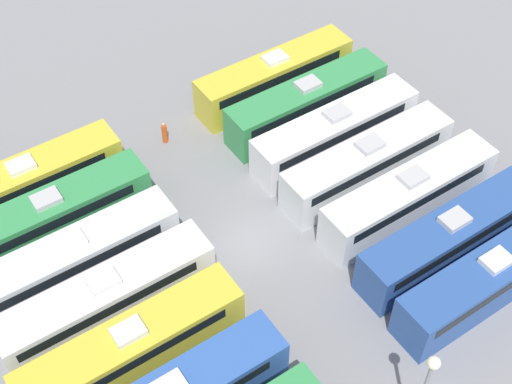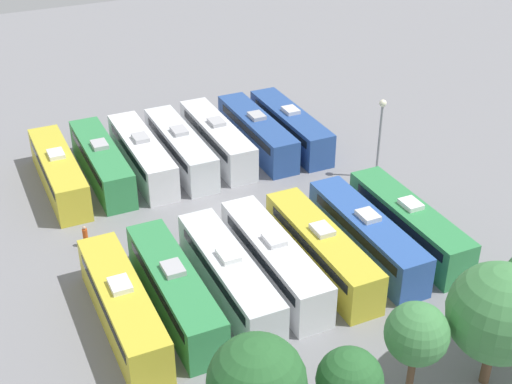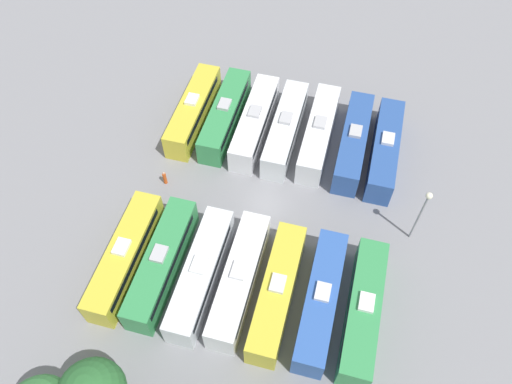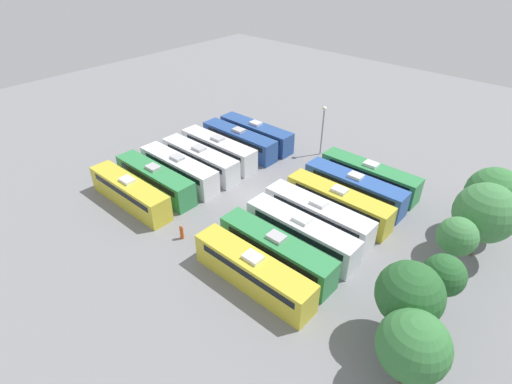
% 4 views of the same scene
% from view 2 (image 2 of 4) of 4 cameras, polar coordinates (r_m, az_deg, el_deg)
% --- Properties ---
extents(ground_plane, '(124.59, 124.59, 0.00)m').
position_cam_2_polar(ground_plane, '(54.66, -2.67, -1.84)').
color(ground_plane, gray).
extents(bus_0, '(2.54, 11.96, 3.38)m').
position_cam_2_polar(bus_0, '(64.83, 2.78, 5.29)').
color(bus_0, '#284C93').
rests_on(bus_0, ground_plane).
extents(bus_1, '(2.54, 11.96, 3.38)m').
position_cam_2_polar(bus_1, '(63.65, 0.07, 4.83)').
color(bus_1, '#284C93').
rests_on(bus_1, ground_plane).
extents(bus_2, '(2.54, 11.96, 3.38)m').
position_cam_2_polar(bus_2, '(62.57, -3.12, 4.31)').
color(bus_2, silver).
rests_on(bus_2, ground_plane).
extents(bus_3, '(2.54, 11.96, 3.38)m').
position_cam_2_polar(bus_3, '(61.24, -6.07, 3.57)').
color(bus_3, silver).
rests_on(bus_3, ground_plane).
extents(bus_4, '(2.54, 11.96, 3.38)m').
position_cam_2_polar(bus_4, '(60.46, -9.10, 2.97)').
color(bus_4, white).
rests_on(bus_4, ground_plane).
extents(bus_5, '(2.54, 11.96, 3.38)m').
position_cam_2_polar(bus_5, '(59.96, -12.24, 2.39)').
color(bus_5, '#338C4C').
rests_on(bus_5, ground_plane).
extents(bus_6, '(2.54, 11.96, 3.38)m').
position_cam_2_polar(bus_6, '(59.29, -15.50, 1.61)').
color(bus_6, gold).
rests_on(bus_6, ground_plane).
extents(bus_7, '(2.54, 11.96, 3.38)m').
position_cam_2_polar(bus_7, '(51.73, 12.13, -2.43)').
color(bus_7, '#338C4C').
rests_on(bus_7, ground_plane).
extents(bus_8, '(2.54, 11.96, 3.38)m').
position_cam_2_polar(bus_8, '(49.91, 8.84, -3.39)').
color(bus_8, '#2D56A8').
rests_on(bus_8, ground_plane).
extents(bus_9, '(2.54, 11.96, 3.38)m').
position_cam_2_polar(bus_9, '(48.09, 5.27, -4.57)').
color(bus_9, gold).
rests_on(bus_9, ground_plane).
extents(bus_10, '(2.54, 11.96, 3.38)m').
position_cam_2_polar(bus_10, '(46.95, 1.46, -5.40)').
color(bus_10, white).
rests_on(bus_10, ground_plane).
extents(bus_11, '(2.54, 11.96, 3.38)m').
position_cam_2_polar(bus_11, '(45.58, -2.15, -6.67)').
color(bus_11, silver).
rests_on(bus_11, ground_plane).
extents(bus_12, '(2.54, 11.96, 3.38)m').
position_cam_2_polar(bus_12, '(44.71, -6.53, -7.72)').
color(bus_12, '#338C4C').
rests_on(bus_12, ground_plane).
extents(bus_13, '(2.54, 11.96, 3.38)m').
position_cam_2_polar(bus_13, '(43.92, -10.62, -8.93)').
color(bus_13, gold).
rests_on(bus_13, ground_plane).
extents(worker_person, '(0.36, 0.36, 1.69)m').
position_cam_2_polar(worker_person, '(52.08, -13.48, -3.52)').
color(worker_person, '#CC4C19').
rests_on(worker_person, ground_plane).
extents(light_pole, '(0.60, 0.60, 6.96)m').
position_cam_2_polar(light_pole, '(58.48, 9.96, 5.33)').
color(light_pole, gray).
rests_on(light_pole, ground_plane).
extents(tree_1, '(5.49, 5.49, 7.62)m').
position_cam_2_polar(tree_1, '(39.75, 18.83, -9.17)').
color(tree_1, brown).
rests_on(tree_1, ground_plane).
extents(tree_2, '(3.37, 3.37, 6.22)m').
position_cam_2_polar(tree_2, '(37.88, 12.74, -11.05)').
color(tree_2, brown).
rests_on(tree_2, ground_plane).
extents(tree_3, '(3.35, 3.35, 5.42)m').
position_cam_2_polar(tree_3, '(36.02, 7.50, -14.75)').
color(tree_3, brown).
rests_on(tree_3, ground_plane).
extents(tree_4, '(4.80, 4.80, 7.05)m').
position_cam_2_polar(tree_4, '(34.35, 0.06, -15.08)').
color(tree_4, brown).
rests_on(tree_4, ground_plane).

